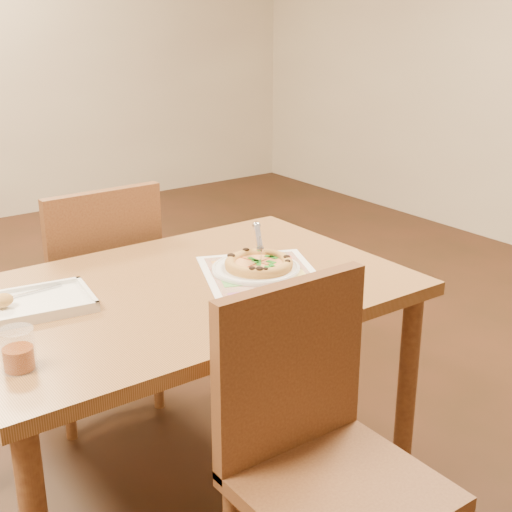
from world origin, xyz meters
TOP-DOWN VIEW (x-y plane):
  - room at (0.00, 0.00)m, footprint 7.00×7.00m
  - dining_table at (0.00, 0.00)m, footprint 1.30×0.85m
  - chair_near at (0.00, -0.60)m, footprint 0.42×0.42m
  - chair_far at (-0.00, 0.60)m, footprint 0.42×0.42m
  - plate at (0.25, -0.03)m, footprint 0.27×0.27m
  - pizza at (0.26, -0.03)m, footprint 0.21×0.21m
  - pizza_cutter at (0.29, 0.01)m, footprint 0.08×0.14m
  - appetizer_tray at (-0.40, 0.10)m, footprint 0.33×0.25m
  - glass_tumbler at (-0.54, -0.21)m, footprint 0.08×0.08m
  - menu at (0.23, -0.10)m, footprint 0.49×0.57m

SIDE VIEW (x-z plane):
  - chair_near at x=0.00m, z-range 0.33..0.80m
  - chair_far at x=0.00m, z-range 0.33..0.80m
  - dining_table at x=0.00m, z-range 0.27..0.99m
  - menu at x=0.23m, z-range 0.72..0.72m
  - plate at x=0.25m, z-range 0.72..0.73m
  - appetizer_tray at x=-0.40m, z-range 0.70..0.76m
  - pizza at x=0.26m, z-range 0.73..0.76m
  - glass_tumbler at x=-0.54m, z-range 0.71..0.81m
  - pizza_cutter at x=0.29m, z-range 0.76..0.85m
  - room at x=0.00m, z-range -2.15..4.85m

